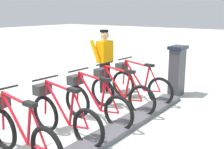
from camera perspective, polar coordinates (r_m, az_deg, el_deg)
ground_plane at (r=5.03m, az=0.30°, el=-12.17°), size 60.00×60.00×0.00m
dock_rail_base at (r=5.01m, az=0.30°, el=-11.65°), size 0.44×5.01×0.10m
payment_kiosk at (r=7.25m, az=13.14°, el=0.89°), size 0.36×0.52×1.28m
bike_docked_0 at (r=6.72m, az=5.40°, el=-1.83°), size 1.72×0.54×1.02m
bike_docked_1 at (r=6.03m, az=1.33°, el=-3.50°), size 1.72×0.54×1.02m
bike_docked_2 at (r=5.39m, az=-3.75°, el=-5.54°), size 1.72×0.54×1.02m
bike_docked_3 at (r=4.81m, az=-10.18°, el=-8.05°), size 1.72×0.54×1.02m
bike_docked_4 at (r=4.32m, az=-18.33°, el=-11.03°), size 1.72×0.54×1.02m
worker_near_rack at (r=7.27m, az=-1.54°, el=3.21°), size 0.48×0.64×1.66m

